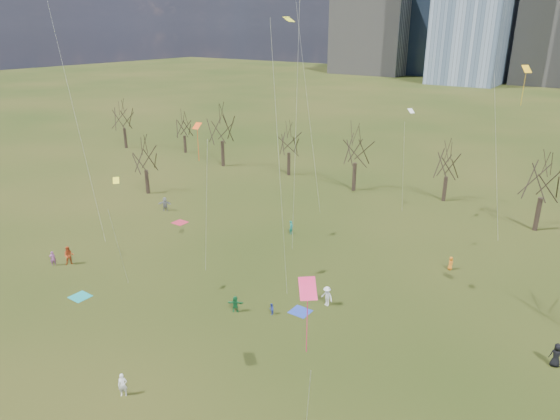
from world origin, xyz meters
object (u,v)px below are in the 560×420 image
Objects in this scene: blanket_navy at (300,312)px; blanket_crimson at (180,223)px; person_1 at (123,385)px; blanket_teal at (80,297)px; person_2 at (69,256)px.

blanket_crimson is at bearing 160.21° from blanket_navy.
blanket_navy is 1.00× the size of person_1.
blanket_crimson is at bearing 108.09° from blanket_teal.
person_2 is at bearing 111.55° from person_1.
person_1 is at bearing -23.29° from blanket_teal.
blanket_teal is at bearing 112.62° from person_1.
person_1 is (-3.79, -14.87, 0.78)m from blanket_navy.
person_2 reaches higher than blanket_navy.
blanket_crimson is (-5.66, 17.34, 0.00)m from blanket_teal.
person_1 reaches higher than blanket_teal.
blanket_navy is 24.10m from blanket_crimson.
blanket_teal is 1.00× the size of person_1.
blanket_navy is at bearing -19.79° from blanket_crimson.
blanket_teal is 7.19m from person_2.
person_2 is (-0.72, -14.16, 0.95)m from blanket_crimson.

